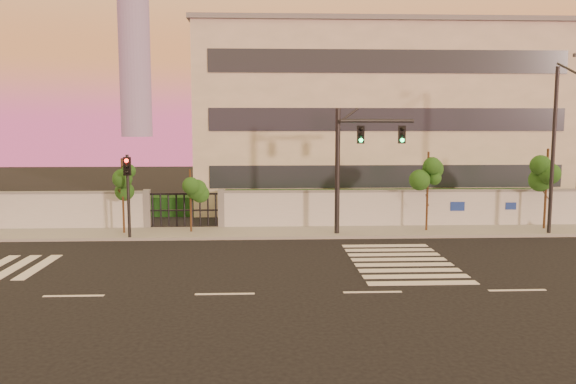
{
  "coord_description": "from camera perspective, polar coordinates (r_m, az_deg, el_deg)",
  "views": [
    {
      "loc": [
        1.33,
        -18.35,
        5.61
      ],
      "look_at": [
        2.38,
        6.0,
        2.73
      ],
      "focal_mm": 35.0,
      "sensor_mm": 36.0,
      "label": 1
    }
  ],
  "objects": [
    {
      "name": "ground",
      "position": [
        19.23,
        -6.44,
        -10.28
      ],
      "size": [
        120.0,
        120.0,
        0.0
      ],
      "primitive_type": "plane",
      "color": "black",
      "rests_on": "ground"
    },
    {
      "name": "sidewalk",
      "position": [
        29.41,
        -5.04,
        -4.15
      ],
      "size": [
        60.0,
        3.0,
        0.15
      ],
      "primitive_type": "cube",
      "color": "gray",
      "rests_on": "ground"
    },
    {
      "name": "perimeter_wall",
      "position": [
        30.71,
        -4.74,
        -1.79
      ],
      "size": [
        60.0,
        0.36,
        2.2
      ],
      "color": "#B4B6BB",
      "rests_on": "ground"
    },
    {
      "name": "hedge_row",
      "position": [
        33.43,
        -2.73,
        -1.52
      ],
      "size": [
        41.0,
        4.25,
        1.8
      ],
      "color": "#15340F",
      "rests_on": "ground"
    },
    {
      "name": "institutional_building",
      "position": [
        41.06,
        8.36,
        7.42
      ],
      "size": [
        24.4,
        12.4,
        12.25
      ],
      "color": "#B8B19B",
      "rests_on": "ground"
    },
    {
      "name": "distant_skyscraper",
      "position": [
        310.79,
        -15.44,
        16.95
      ],
      "size": [
        16.0,
        16.0,
        118.0
      ],
      "color": "slate",
      "rests_on": "ground"
    },
    {
      "name": "road_markings",
      "position": [
        22.99,
        -9.76,
        -7.47
      ],
      "size": [
        57.0,
        7.62,
        0.02
      ],
      "color": "silver",
      "rests_on": "ground"
    },
    {
      "name": "street_tree_c",
      "position": [
        29.77,
        -16.44,
        1.29
      ],
      "size": [
        1.3,
        1.03,
        3.98
      ],
      "color": "#382314",
      "rests_on": "ground"
    },
    {
      "name": "street_tree_d",
      "position": [
        29.36,
        -9.85,
        0.55
      ],
      "size": [
        1.32,
        1.05,
        3.39
      ],
      "color": "#382314",
      "rests_on": "ground"
    },
    {
      "name": "street_tree_e",
      "position": [
        30.18,
        14.06,
        1.85
      ],
      "size": [
        1.36,
        1.08,
        4.28
      ],
      "color": "#382314",
      "rests_on": "ground"
    },
    {
      "name": "street_tree_f",
      "position": [
        32.79,
        24.84,
        1.99
      ],
      "size": [
        1.52,
        1.21,
        4.42
      ],
      "color": "#382314",
      "rests_on": "ground"
    },
    {
      "name": "traffic_signal_main",
      "position": [
        28.55,
        6.69,
        3.65
      ],
      "size": [
        4.07,
        1.01,
        6.49
      ],
      "rotation": [
        0.0,
        0.0,
        0.22
      ],
      "color": "black",
      "rests_on": "ground"
    },
    {
      "name": "traffic_signal_secondary",
      "position": [
        28.46,
        -15.95,
        0.56
      ],
      "size": [
        0.33,
        0.33,
        4.23
      ],
      "rotation": [
        0.0,
        0.0,
        0.08
      ],
      "color": "black",
      "rests_on": "ground"
    },
    {
      "name": "streetlight_east",
      "position": [
        31.23,
        25.54,
        4.65
      ],
      "size": [
        0.53,
        2.15,
        8.95
      ],
      "color": "black",
      "rests_on": "ground"
    }
  ]
}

